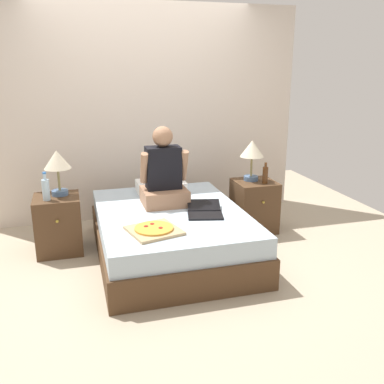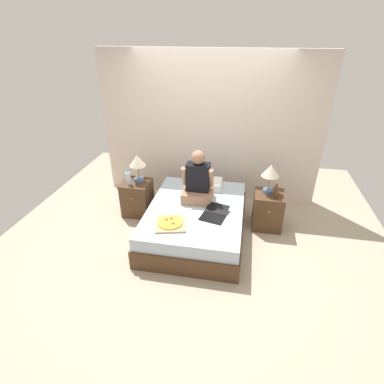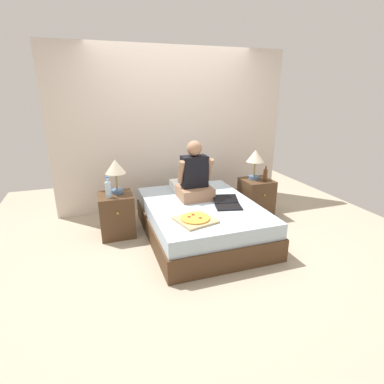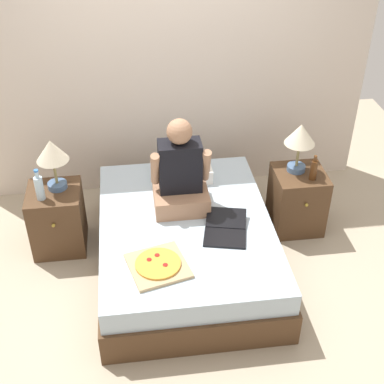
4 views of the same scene
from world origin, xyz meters
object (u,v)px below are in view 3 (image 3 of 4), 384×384
at_px(lamp_on_left_nightstand, 115,169).
at_px(nightstand_right, 256,197).
at_px(beer_bottle, 265,175).
at_px(pizza_box, 195,219).
at_px(bed, 201,220).
at_px(nightstand_left, 117,215).
at_px(water_bottle, 108,189).
at_px(person_seated, 195,178).
at_px(laptop, 227,204).
at_px(lamp_on_right_nightstand, 255,158).

height_order(lamp_on_left_nightstand, nightstand_right, lamp_on_left_nightstand).
distance_m(beer_bottle, pizza_box, 1.61).
bearing_deg(bed, nightstand_right, 20.75).
bearing_deg(nightstand_left, water_bottle, -131.65).
bearing_deg(water_bottle, pizza_box, -42.54).
distance_m(beer_bottle, person_seated, 1.14).
bearing_deg(nightstand_right, person_seated, -170.96).
distance_m(lamp_on_left_nightstand, person_seated, 1.04).
height_order(beer_bottle, laptop, beer_bottle).
relative_size(water_bottle, nightstand_right, 0.48).
bearing_deg(water_bottle, bed, -15.28).
distance_m(nightstand_right, person_seated, 1.18).
height_order(lamp_on_right_nightstand, laptop, lamp_on_right_nightstand).
bearing_deg(pizza_box, lamp_on_left_nightstand, 128.72).
relative_size(nightstand_left, beer_bottle, 2.49).
relative_size(bed, lamp_on_left_nightstand, 4.16).
bearing_deg(lamp_on_right_nightstand, water_bottle, -176.30).
height_order(water_bottle, laptop, water_bottle).
bearing_deg(pizza_box, bed, 62.47).
relative_size(person_seated, laptop, 1.64).
bearing_deg(lamp_on_left_nightstand, water_bottle, -130.60).
bearing_deg(pizza_box, lamp_on_right_nightstand, 36.36).
xyz_separation_m(bed, person_seated, (-0.01, 0.23, 0.52)).
bearing_deg(lamp_on_left_nightstand, beer_bottle, -4.00).
bearing_deg(beer_bottle, nightstand_right, 125.01).
bearing_deg(laptop, lamp_on_left_nightstand, 153.98).
distance_m(water_bottle, person_seated, 1.13).
bearing_deg(pizza_box, nightstand_right, 34.27).
relative_size(bed, nightstand_right, 3.27).
bearing_deg(lamp_on_right_nightstand, nightstand_right, -59.07).
bearing_deg(nightstand_left, laptop, -23.58).
relative_size(bed, beer_bottle, 8.14).
bearing_deg(nightstand_left, nightstand_right, 0.00).
height_order(beer_bottle, person_seated, person_seated).
distance_m(nightstand_right, pizza_box, 1.60).
height_order(lamp_on_right_nightstand, pizza_box, lamp_on_right_nightstand).
xyz_separation_m(nightstand_left, laptop, (1.34, -0.59, 0.20)).
distance_m(nightstand_left, beer_bottle, 2.22).
bearing_deg(laptop, lamp_on_right_nightstand, 40.71).
height_order(nightstand_left, nightstand_right, same).
distance_m(bed, lamp_on_right_nightstand, 1.31).
distance_m(bed, nightstand_right, 1.13).
bearing_deg(laptop, pizza_box, -150.41).
bearing_deg(nightstand_right, water_bottle, -177.65).
bearing_deg(beer_bottle, bed, -165.07).
distance_m(nightstand_left, laptop, 1.48).
height_order(lamp_on_left_nightstand, water_bottle, lamp_on_left_nightstand).
distance_m(nightstand_left, lamp_on_right_nightstand, 2.17).
xyz_separation_m(bed, nightstand_left, (-1.06, 0.40, 0.06)).
bearing_deg(bed, water_bottle, 164.72).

